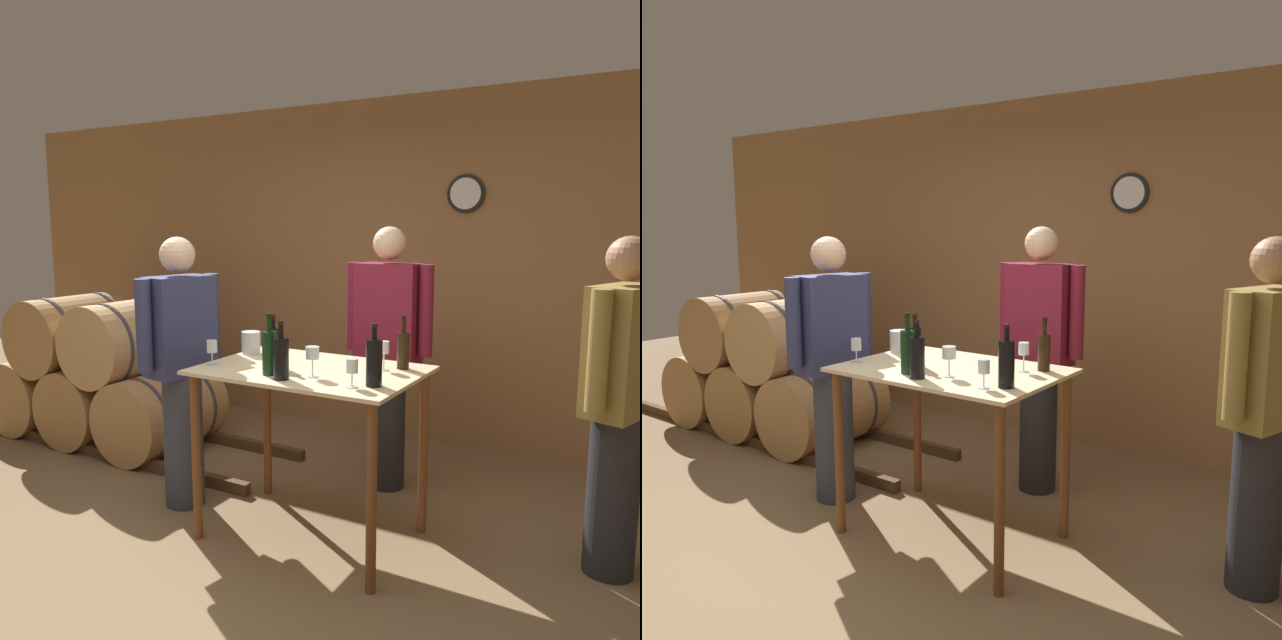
# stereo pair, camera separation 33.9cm
# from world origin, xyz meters

# --- Properties ---
(ground_plane) EXTENTS (14.00, 14.00, 0.00)m
(ground_plane) POSITION_xyz_m (0.00, 0.00, 0.00)
(ground_plane) COLOR brown
(back_wall) EXTENTS (8.40, 0.08, 2.70)m
(back_wall) POSITION_xyz_m (0.00, 2.47, 1.35)
(back_wall) COLOR #996B42
(back_wall) RESTS_ON ground_plane
(barrel_rack) EXTENTS (3.39, 0.85, 1.16)m
(barrel_rack) POSITION_xyz_m (-2.07, 1.21, 0.51)
(barrel_rack) COLOR #4C331E
(barrel_rack) RESTS_ON ground_plane
(tasting_table) EXTENTS (1.17, 0.80, 0.95)m
(tasting_table) POSITION_xyz_m (0.23, 0.64, 0.78)
(tasting_table) COLOR beige
(tasting_table) RESTS_ON ground_plane
(wine_bottle_far_left) EXTENTS (0.06, 0.06, 0.28)m
(wine_bottle_far_left) POSITION_xyz_m (0.03, 0.58, 1.07)
(wine_bottle_far_left) COLOR black
(wine_bottle_far_left) RESTS_ON tasting_table
(wine_bottle_left) EXTENTS (0.08, 0.08, 0.32)m
(wine_bottle_left) POSITION_xyz_m (0.12, 0.41, 1.07)
(wine_bottle_left) COLOR black
(wine_bottle_left) RESTS_ON tasting_table
(wine_bottle_center) EXTENTS (0.08, 0.08, 0.30)m
(wine_bottle_center) POSITION_xyz_m (0.22, 0.36, 1.06)
(wine_bottle_center) COLOR black
(wine_bottle_center) RESTS_ON tasting_table
(wine_bottle_right) EXTENTS (0.07, 0.07, 0.28)m
(wine_bottle_right) POSITION_xyz_m (0.66, 0.88, 1.06)
(wine_bottle_right) COLOR black
(wine_bottle_right) RESTS_ON tasting_table
(wine_bottle_far_right) EXTENTS (0.08, 0.08, 0.30)m
(wine_bottle_far_right) POSITION_xyz_m (0.68, 0.46, 1.07)
(wine_bottle_far_right) COLOR black
(wine_bottle_far_right) RESTS_ON tasting_table
(wine_glass_near_left) EXTENTS (0.06, 0.06, 0.14)m
(wine_glass_near_left) POSITION_xyz_m (-0.28, 0.44, 1.05)
(wine_glass_near_left) COLOR silver
(wine_glass_near_left) RESTS_ON tasting_table
(wine_glass_near_center) EXTENTS (0.07, 0.07, 0.16)m
(wine_glass_near_center) POSITION_xyz_m (0.33, 0.48, 1.07)
(wine_glass_near_center) COLOR silver
(wine_glass_near_center) RESTS_ON tasting_table
(wine_glass_near_right) EXTENTS (0.06, 0.06, 0.16)m
(wine_glass_near_right) POSITION_xyz_m (0.59, 0.79, 1.07)
(wine_glass_near_right) COLOR silver
(wine_glass_near_right) RESTS_ON tasting_table
(wine_glass_far_side) EXTENTS (0.06, 0.06, 0.14)m
(wine_glass_far_side) POSITION_xyz_m (0.60, 0.40, 1.05)
(wine_glass_far_side) COLOR silver
(wine_glass_far_side) RESTS_ON tasting_table
(ice_bucket) EXTENTS (0.11, 0.11, 0.13)m
(ice_bucket) POSITION_xyz_m (-0.28, 0.80, 1.02)
(ice_bucket) COLOR silver
(ice_bucket) RESTS_ON tasting_table
(person_host) EXTENTS (0.29, 0.58, 1.65)m
(person_host) POSITION_xyz_m (-0.65, 0.59, 0.87)
(person_host) COLOR #333847
(person_host) RESTS_ON ground_plane
(person_visitor_with_scarf) EXTENTS (0.34, 0.56, 1.67)m
(person_visitor_with_scarf) POSITION_xyz_m (1.71, 1.04, 0.88)
(person_visitor_with_scarf) COLOR #232328
(person_visitor_with_scarf) RESTS_ON ground_plane
(person_visitor_bearded) EXTENTS (0.59, 0.24, 1.71)m
(person_visitor_bearded) POSITION_xyz_m (0.32, 1.46, 0.90)
(person_visitor_bearded) COLOR #232328
(person_visitor_bearded) RESTS_ON ground_plane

